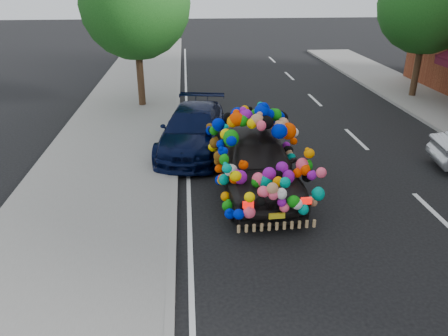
% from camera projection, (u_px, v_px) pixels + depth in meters
% --- Properties ---
extents(ground, '(100.00, 100.00, 0.00)m').
position_uv_depth(ground, '(280.00, 221.00, 9.67)').
color(ground, black).
rests_on(ground, ground).
extents(sidewalk, '(4.00, 60.00, 0.12)m').
position_uv_depth(sidewalk, '(82.00, 227.00, 9.31)').
color(sidewalk, gray).
rests_on(sidewalk, ground).
extents(kerb, '(0.15, 60.00, 0.13)m').
position_uv_depth(kerb, '(173.00, 223.00, 9.46)').
color(kerb, gray).
rests_on(kerb, ground).
extents(lane_markings, '(6.00, 50.00, 0.01)m').
position_uv_depth(lane_markings, '(435.00, 214.00, 9.95)').
color(lane_markings, silver).
rests_on(lane_markings, ground).
extents(tree_near_sidewalk, '(4.20, 4.20, 6.13)m').
position_uv_depth(tree_near_sidewalk, '(135.00, 3.00, 16.40)').
color(tree_near_sidewalk, '#332114').
rests_on(tree_near_sidewalk, ground).
extents(tree_far_b, '(4.00, 4.00, 5.90)m').
position_uv_depth(tree_far_b, '(428.00, 5.00, 17.84)').
color(tree_far_b, '#332114').
rests_on(tree_far_b, ground).
extents(plush_art_car, '(2.36, 4.70, 2.15)m').
position_uv_depth(plush_art_car, '(256.00, 148.00, 10.69)').
color(plush_art_car, black).
rests_on(plush_art_car, ground).
extents(navy_sedan, '(2.56, 4.76, 1.31)m').
position_uv_depth(navy_sedan, '(193.00, 130.00, 13.36)').
color(navy_sedan, black).
rests_on(navy_sedan, ground).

